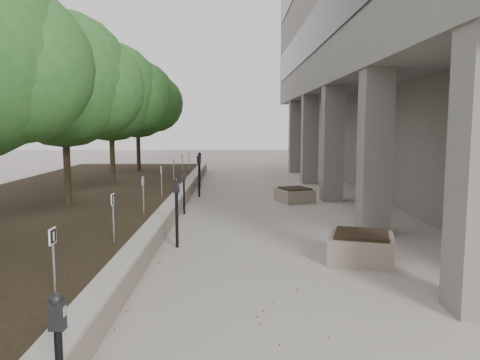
{
  "coord_description": "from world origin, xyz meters",
  "views": [
    {
      "loc": [
        -0.01,
        -5.42,
        2.67
      ],
      "look_at": [
        0.13,
        7.49,
        1.15
      ],
      "focal_mm": 35.21,
      "sensor_mm": 36.0,
      "label": 1
    }
  ],
  "objects": [
    {
      "name": "parking_sign_5",
      "position": [
        -2.35,
        9.5,
        0.88
      ],
      "size": [
        0.04,
        0.22,
        0.96
      ],
      "primitive_type": null,
      "color": "black",
      "rests_on": "planting_bed"
    },
    {
      "name": "berry_scatter",
      "position": [
        -0.1,
        5.0,
        0.01
      ],
      "size": [
        3.3,
        14.1,
        0.02
      ],
      "primitive_type": null,
      "color": "maroon",
      "rests_on": "ground"
    },
    {
      "name": "parking_meter_5",
      "position": [
        -1.49,
        14.38,
        0.76
      ],
      "size": [
        0.16,
        0.12,
        1.52
      ],
      "primitive_type": null,
      "rotation": [
        0.0,
        0.0,
        -0.07
      ],
      "color": "black",
      "rests_on": "ground"
    },
    {
      "name": "crabapple_tree_3",
      "position": [
        -4.8,
        8.0,
        3.12
      ],
      "size": [
        4.6,
        4.0,
        5.44
      ],
      "primitive_type": null,
      "color": "#265F24",
      "rests_on": "planting_bed"
    },
    {
      "name": "parking_sign_8",
      "position": [
        -2.35,
        18.5,
        0.88
      ],
      "size": [
        0.04,
        0.22,
        0.96
      ],
      "primitive_type": null,
      "color": "black",
      "rests_on": "planting_bed"
    },
    {
      "name": "planting_bed",
      "position": [
        -5.5,
        9.0,
        0.2
      ],
      "size": [
        7.0,
        26.0,
        0.4
      ],
      "primitive_type": "cube",
      "color": "#2C2316",
      "rests_on": "ground"
    },
    {
      "name": "crabapple_tree_4",
      "position": [
        -4.8,
        13.0,
        3.12
      ],
      "size": [
        4.6,
        4.0,
        5.44
      ],
      "primitive_type": null,
      "color": "#265F24",
      "rests_on": "planting_bed"
    },
    {
      "name": "parking_meter_2",
      "position": [
        -1.27,
        4.65,
        0.76
      ],
      "size": [
        0.16,
        0.12,
        1.53
      ],
      "primitive_type": null,
      "rotation": [
        0.0,
        0.0,
        -0.11
      ],
      "color": "black",
      "rests_on": "ground"
    },
    {
      "name": "planter_front",
      "position": [
        2.47,
        3.58,
        0.28
      ],
      "size": [
        1.51,
        1.51,
        0.57
      ],
      "primitive_type": null,
      "rotation": [
        0.0,
        0.0,
        -0.29
      ],
      "color": "gray",
      "rests_on": "ground"
    },
    {
      "name": "parking_meter_3",
      "position": [
        -1.53,
        8.47,
        0.66
      ],
      "size": [
        0.15,
        0.12,
        1.32
      ],
      "primitive_type": null,
      "rotation": [
        0.0,
        0.0,
        0.28
      ],
      "color": "black",
      "rests_on": "ground"
    },
    {
      "name": "retaining_wall",
      "position": [
        -1.82,
        9.0,
        0.25
      ],
      "size": [
        0.39,
        26.0,
        0.5
      ],
      "primitive_type": null,
      "color": "gray",
      "rests_on": "ground"
    },
    {
      "name": "parking_sign_4",
      "position": [
        -2.35,
        6.5,
        0.88
      ],
      "size": [
        0.04,
        0.22,
        0.96
      ],
      "primitive_type": null,
      "color": "black",
      "rests_on": "planting_bed"
    },
    {
      "name": "parking_sign_6",
      "position": [
        -2.35,
        12.5,
        0.88
      ],
      "size": [
        0.04,
        0.22,
        0.96
      ],
      "primitive_type": null,
      "color": "black",
      "rests_on": "planting_bed"
    },
    {
      "name": "planter_back",
      "position": [
        2.07,
        10.71,
        0.25
      ],
      "size": [
        1.38,
        1.38,
        0.5
      ],
      "primitive_type": null,
      "rotation": [
        0.0,
        0.0,
        0.36
      ],
      "color": "gray",
      "rests_on": "ground"
    },
    {
      "name": "crabapple_tree_5",
      "position": [
        -4.8,
        18.0,
        3.12
      ],
      "size": [
        4.6,
        4.0,
        5.44
      ],
      "primitive_type": null,
      "color": "#265F24",
      "rests_on": "planting_bed"
    },
    {
      "name": "parking_sign_2",
      "position": [
        -2.35,
        0.5,
        0.88
      ],
      "size": [
        0.04,
        0.22,
        0.96
      ],
      "primitive_type": null,
      "color": "black",
      "rests_on": "planting_bed"
    },
    {
      "name": "parking_meter_4",
      "position": [
        -1.34,
        11.94,
        0.79
      ],
      "size": [
        0.18,
        0.14,
        1.57
      ],
      "primitive_type": null,
      "rotation": [
        0.0,
        0.0,
        -0.23
      ],
      "color": "black",
      "rests_on": "ground"
    },
    {
      "name": "parking_sign_3",
      "position": [
        -2.35,
        3.5,
        0.88
      ],
      "size": [
        0.04,
        0.22,
        0.96
      ],
      "primitive_type": null,
      "color": "black",
      "rests_on": "planting_bed"
    },
    {
      "name": "parking_sign_7",
      "position": [
        -2.35,
        15.5,
        0.88
      ],
      "size": [
        0.04,
        0.22,
        0.96
      ],
      "primitive_type": null,
      "color": "black",
      "rests_on": "planting_bed"
    },
    {
      "name": "ground",
      "position": [
        0.0,
        0.0,
        0.0
      ],
      "size": [
        90.0,
        90.0,
        0.0
      ],
      "primitive_type": "plane",
      "color": "#9C9790",
      "rests_on": "ground"
    }
  ]
}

